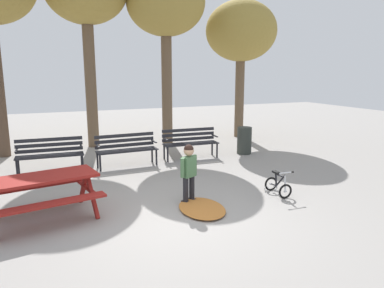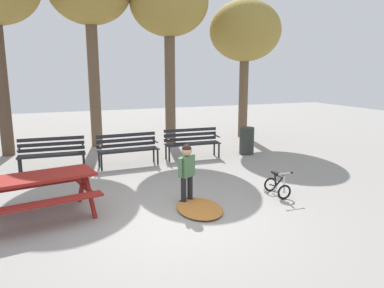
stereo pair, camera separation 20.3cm
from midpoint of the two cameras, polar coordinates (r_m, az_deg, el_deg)
name	(u,v)px [view 2 (the right image)]	position (r m, az deg, el deg)	size (l,w,h in m)	color
ground	(172,217)	(6.47, -2.17, -11.42)	(36.00, 36.00, 0.00)	gray
picnic_table	(39,185)	(6.72, -21.98, -6.00)	(2.02, 1.65, 0.79)	maroon
park_bench_far_left	(52,151)	(9.78, -20.51, -1.10)	(1.62, 0.53, 0.85)	#232328
park_bench_left	(128,147)	(9.84, -9.44, -0.44)	(1.61, 0.51, 0.85)	#232328
park_bench_right	(192,141)	(10.56, 0.52, 0.53)	(1.62, 0.53, 0.85)	#232328
child_standing	(187,169)	(6.92, 0.02, -3.86)	(0.40, 0.27, 1.15)	black
kids_bicycle	(277,186)	(7.70, 13.91, -6.36)	(0.39, 0.57, 0.54)	black
leaf_pile	(199,208)	(6.78, 2.03, -10.00)	(1.16, 0.81, 0.07)	#B26B2D
trash_bin	(247,141)	(11.22, 9.07, 0.51)	(0.44, 0.44, 0.82)	#2D332D
tree_right	(169,5)	(12.84, -3.12, 20.91)	(2.60, 2.60, 5.81)	brown
tree_far_right	(245,32)	(14.06, 8.74, 16.89)	(2.60, 2.60, 5.03)	brown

